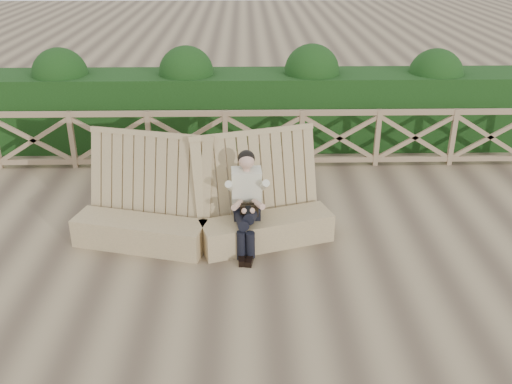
{
  "coord_description": "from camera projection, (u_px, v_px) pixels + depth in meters",
  "views": [
    {
      "loc": [
        -0.35,
        -6.59,
        4.18
      ],
      "look_at": [
        -0.2,
        0.4,
        0.9
      ],
      "focal_mm": 40.0,
      "sensor_mm": 36.0,
      "label": 1
    }
  ],
  "objects": [
    {
      "name": "hedge",
      "position": [
        261.0,
        110.0,
        11.69
      ],
      "size": [
        12.0,
        1.2,
        1.5
      ],
      "primitive_type": "cube",
      "color": "black",
      "rests_on": "ground"
    },
    {
      "name": "bench",
      "position": [
        203.0,
        218.0,
        8.15
      ],
      "size": [
        3.76,
        1.28,
        1.55
      ],
      "rotation": [
        0.0,
        0.0,
        -0.01
      ],
      "color": "#937C54",
      "rests_on": "ground"
    },
    {
      "name": "ground",
      "position": [
        271.0,
        264.0,
        7.75
      ],
      "size": [
        60.0,
        60.0,
        0.0
      ],
      "primitive_type": "plane",
      "color": "brown",
      "rests_on": "ground"
    },
    {
      "name": "guardrail",
      "position": [
        263.0,
        138.0,
        10.69
      ],
      "size": [
        10.1,
        0.09,
        1.1
      ],
      "color": "#937955",
      "rests_on": "ground"
    },
    {
      "name": "woman",
      "position": [
        247.0,
        199.0,
        7.9
      ],
      "size": [
        0.43,
        0.9,
        1.42
      ],
      "rotation": [
        0.0,
        0.0,
        0.05
      ],
      "color": "black",
      "rests_on": "ground"
    }
  ]
}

